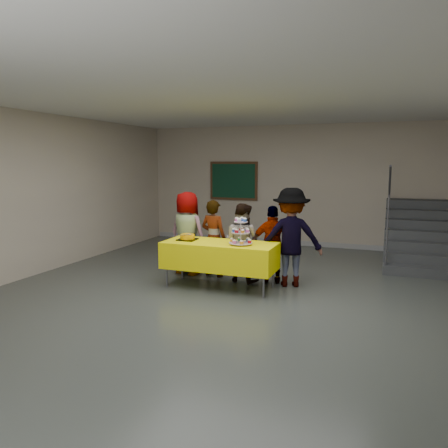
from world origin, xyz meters
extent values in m
plane|color=#4C514C|center=(0.00, 0.00, 0.00)|extent=(10.00, 10.00, 0.00)
cube|color=#B7AA93|center=(0.00, 5.00, 1.50)|extent=(8.00, 0.04, 3.00)
cube|color=#B7AA93|center=(-4.00, 0.00, 1.50)|extent=(0.04, 10.00, 3.00)
cube|color=silver|center=(0.00, 0.00, 3.00)|extent=(8.00, 10.00, 0.04)
cube|color=#999999|center=(0.00, 4.98, 0.06)|extent=(7.90, 0.03, 0.12)
cylinder|color=#595960|center=(-1.32, 0.48, 0.36)|extent=(0.04, 0.04, 0.73)
cylinder|color=#595960|center=(0.36, 0.48, 0.36)|extent=(0.04, 0.04, 0.73)
cylinder|color=#595960|center=(-1.32, 1.06, 0.36)|extent=(0.04, 0.04, 0.73)
cylinder|color=#595960|center=(0.36, 1.06, 0.36)|extent=(0.04, 0.04, 0.73)
cube|color=#595960|center=(-0.48, 0.77, 0.74)|extent=(1.80, 0.70, 0.02)
cube|color=#FFF005|center=(-0.48, 0.77, 0.55)|extent=(1.88, 0.78, 0.44)
cylinder|color=silver|center=(-0.09, 0.70, 0.78)|extent=(0.18, 0.18, 0.01)
cylinder|color=silver|center=(-0.09, 0.70, 0.98)|extent=(0.02, 0.02, 0.42)
cylinder|color=silver|center=(-0.09, 0.70, 0.80)|extent=(0.38, 0.38, 0.01)
cylinder|color=silver|center=(-0.09, 0.70, 0.97)|extent=(0.30, 0.30, 0.01)
cylinder|color=silver|center=(-0.09, 0.70, 1.14)|extent=(0.22, 0.22, 0.01)
cube|color=black|center=(-1.08, 0.79, 0.78)|extent=(0.30, 0.30, 0.02)
cylinder|color=#FFAB00|center=(-1.08, 0.79, 0.82)|extent=(0.25, 0.25, 0.07)
ellipsoid|color=#FFAB00|center=(-1.08, 0.79, 0.86)|extent=(0.25, 0.25, 0.05)
ellipsoid|color=white|center=(-1.03, 0.75, 0.88)|extent=(0.08, 0.08, 0.02)
cube|color=silver|center=(-1.10, 0.66, 0.88)|extent=(0.30, 0.16, 0.04)
imported|color=slate|center=(-1.39, 1.42, 0.77)|extent=(0.83, 0.62, 1.55)
imported|color=slate|center=(-0.87, 1.45, 0.71)|extent=(0.57, 0.44, 1.41)
imported|color=slate|center=(-0.27, 1.29, 0.69)|extent=(0.77, 0.66, 1.38)
imported|color=slate|center=(0.27, 1.37, 0.67)|extent=(0.85, 0.53, 1.35)
imported|color=slate|center=(0.59, 1.32, 0.83)|extent=(1.21, 0.91, 1.66)
cube|color=#424447|center=(2.70, 2.75, 0.09)|extent=(1.30, 0.30, 0.18)
cube|color=#424447|center=(2.70, 3.05, 0.18)|extent=(1.30, 0.30, 0.36)
cube|color=#424447|center=(2.70, 3.35, 0.27)|extent=(1.30, 0.30, 0.54)
cube|color=#424447|center=(2.70, 3.65, 0.36)|extent=(1.30, 0.30, 0.72)
cube|color=#424447|center=(2.70, 3.95, 0.45)|extent=(1.30, 0.30, 0.90)
cube|color=#424447|center=(2.70, 4.25, 0.54)|extent=(1.30, 0.30, 1.08)
cube|color=#424447|center=(2.70, 4.55, 0.63)|extent=(1.30, 0.30, 1.26)
cube|color=#424447|center=(2.70, 4.85, 0.63)|extent=(1.30, 0.30, 1.26)
cylinder|color=#595960|center=(2.10, 2.70, 0.45)|extent=(0.04, 0.04, 0.90)
cylinder|color=#595960|center=(2.10, 3.50, 0.99)|extent=(0.04, 0.04, 0.90)
cylinder|color=#595960|center=(2.10, 4.40, 1.53)|extent=(0.04, 0.04, 0.90)
cylinder|color=#595960|center=(2.10, 3.55, 1.44)|extent=(0.04, 1.85, 1.20)
cube|color=#472B16|center=(-1.73, 4.97, 1.60)|extent=(1.30, 0.04, 1.00)
cube|color=#123A24|center=(-1.73, 4.94, 1.60)|extent=(1.18, 0.02, 0.88)
camera|label=1|loc=(2.11, -5.84, 2.08)|focal=35.00mm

